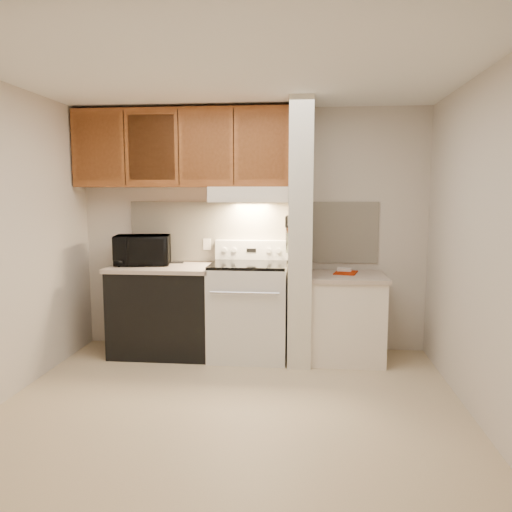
# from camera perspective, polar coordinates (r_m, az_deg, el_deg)

# --- Properties ---
(floor) EXTENTS (3.60, 3.60, 0.00)m
(floor) POSITION_cam_1_polar(r_m,az_deg,el_deg) (4.09, -2.71, -16.45)
(floor) COLOR #CBB48D
(floor) RESTS_ON ground
(ceiling) EXTENTS (3.60, 3.60, 0.00)m
(ceiling) POSITION_cam_1_polar(r_m,az_deg,el_deg) (3.84, -2.94, 20.14)
(ceiling) COLOR white
(ceiling) RESTS_ON wall_back
(wall_back) EXTENTS (3.60, 2.50, 0.02)m
(wall_back) POSITION_cam_1_polar(r_m,az_deg,el_deg) (5.25, -0.43, 2.95)
(wall_back) COLOR beige
(wall_back) RESTS_ON floor
(wall_left) EXTENTS (0.02, 3.00, 2.50)m
(wall_left) POSITION_cam_1_polar(r_m,az_deg,el_deg) (4.40, -26.68, 1.36)
(wall_left) COLOR beige
(wall_left) RESTS_ON floor
(wall_right) EXTENTS (0.02, 3.00, 2.50)m
(wall_right) POSITION_cam_1_polar(r_m,az_deg,el_deg) (3.93, 24.14, 0.88)
(wall_right) COLOR beige
(wall_right) RESTS_ON floor
(backsplash) EXTENTS (2.60, 0.02, 0.63)m
(backsplash) POSITION_cam_1_polar(r_m,az_deg,el_deg) (5.24, -0.44, 2.78)
(backsplash) COLOR #F5E9CE
(backsplash) RESTS_ON wall_back
(range_body) EXTENTS (0.76, 0.65, 0.92)m
(range_body) POSITION_cam_1_polar(r_m,az_deg,el_deg) (5.03, -0.83, -6.35)
(range_body) COLOR silver
(range_body) RESTS_ON floor
(oven_window) EXTENTS (0.50, 0.01, 0.30)m
(oven_window) POSITION_cam_1_polar(r_m,az_deg,el_deg) (4.71, -1.27, -6.78)
(oven_window) COLOR black
(oven_window) RESTS_ON range_body
(oven_handle) EXTENTS (0.65, 0.02, 0.02)m
(oven_handle) POSITION_cam_1_polar(r_m,az_deg,el_deg) (4.63, -1.33, -4.25)
(oven_handle) COLOR silver
(oven_handle) RESTS_ON range_body
(cooktop) EXTENTS (0.74, 0.64, 0.03)m
(cooktop) POSITION_cam_1_polar(r_m,az_deg,el_deg) (4.94, -0.84, -0.99)
(cooktop) COLOR black
(cooktop) RESTS_ON range_body
(range_backguard) EXTENTS (0.76, 0.08, 0.20)m
(range_backguard) POSITION_cam_1_polar(r_m,az_deg,el_deg) (5.21, -0.49, 0.71)
(range_backguard) COLOR silver
(range_backguard) RESTS_ON range_body
(range_display) EXTENTS (0.10, 0.01, 0.04)m
(range_display) POSITION_cam_1_polar(r_m,az_deg,el_deg) (5.16, -0.54, 0.66)
(range_display) COLOR black
(range_display) RESTS_ON range_backguard
(range_knob_left_outer) EXTENTS (0.05, 0.02, 0.05)m
(range_knob_left_outer) POSITION_cam_1_polar(r_m,az_deg,el_deg) (5.20, -3.62, 0.69)
(range_knob_left_outer) COLOR silver
(range_knob_left_outer) RESTS_ON range_backguard
(range_knob_left_inner) EXTENTS (0.05, 0.02, 0.05)m
(range_knob_left_inner) POSITION_cam_1_polar(r_m,az_deg,el_deg) (5.18, -2.52, 0.67)
(range_knob_left_inner) COLOR silver
(range_knob_left_inner) RESTS_ON range_backguard
(range_knob_right_inner) EXTENTS (0.05, 0.02, 0.05)m
(range_knob_right_inner) POSITION_cam_1_polar(r_m,az_deg,el_deg) (5.15, 1.45, 0.63)
(range_knob_right_inner) COLOR silver
(range_knob_right_inner) RESTS_ON range_backguard
(range_knob_right_outer) EXTENTS (0.05, 0.02, 0.05)m
(range_knob_right_outer) POSITION_cam_1_polar(r_m,az_deg,el_deg) (5.14, 2.56, 0.62)
(range_knob_right_outer) COLOR silver
(range_knob_right_outer) RESTS_ON range_backguard
(dishwasher_front) EXTENTS (1.00, 0.63, 0.87)m
(dishwasher_front) POSITION_cam_1_polar(r_m,az_deg,el_deg) (5.22, -10.53, -6.27)
(dishwasher_front) COLOR black
(dishwasher_front) RESTS_ON floor
(left_countertop) EXTENTS (1.04, 0.67, 0.04)m
(left_countertop) POSITION_cam_1_polar(r_m,az_deg,el_deg) (5.13, -10.65, -1.32)
(left_countertop) COLOR #B9A492
(left_countertop) RESTS_ON dishwasher_front
(spoon_rest) EXTENTS (0.23, 0.10, 0.02)m
(spoon_rest) POSITION_cam_1_polar(r_m,az_deg,el_deg) (5.30, -9.50, -0.71)
(spoon_rest) COLOR black
(spoon_rest) RESTS_ON left_countertop
(teal_jar) EXTENTS (0.12, 0.12, 0.11)m
(teal_jar) POSITION_cam_1_polar(r_m,az_deg,el_deg) (5.37, -11.54, -0.15)
(teal_jar) COLOR #2C6B65
(teal_jar) RESTS_ON left_countertop
(outlet) EXTENTS (0.08, 0.01, 0.12)m
(outlet) POSITION_cam_1_polar(r_m,az_deg,el_deg) (5.31, -5.61, 1.34)
(outlet) COLOR white
(outlet) RESTS_ON backsplash
(microwave) EXTENTS (0.61, 0.47, 0.30)m
(microwave) POSITION_cam_1_polar(r_m,az_deg,el_deg) (5.23, -12.83, 0.68)
(microwave) COLOR black
(microwave) RESTS_ON left_countertop
(partition_pillar) EXTENTS (0.22, 0.70, 2.50)m
(partition_pillar) POSITION_cam_1_polar(r_m,az_deg,el_deg) (4.87, 5.13, 2.59)
(partition_pillar) COLOR beige
(partition_pillar) RESTS_ON floor
(pillar_trim) EXTENTS (0.01, 0.70, 0.04)m
(pillar_trim) POSITION_cam_1_polar(r_m,az_deg,el_deg) (4.87, 3.76, 3.20)
(pillar_trim) COLOR brown
(pillar_trim) RESTS_ON partition_pillar
(knife_strip) EXTENTS (0.02, 0.42, 0.04)m
(knife_strip) POSITION_cam_1_polar(r_m,az_deg,el_deg) (4.82, 3.68, 3.39)
(knife_strip) COLOR black
(knife_strip) RESTS_ON partition_pillar
(knife_blade_a) EXTENTS (0.01, 0.03, 0.16)m
(knife_blade_a) POSITION_cam_1_polar(r_m,az_deg,el_deg) (4.68, 3.46, 2.05)
(knife_blade_a) COLOR silver
(knife_blade_a) RESTS_ON knife_strip
(knife_handle_a) EXTENTS (0.02, 0.02, 0.10)m
(knife_handle_a) POSITION_cam_1_polar(r_m,az_deg,el_deg) (4.67, 3.47, 3.89)
(knife_handle_a) COLOR black
(knife_handle_a) RESTS_ON knife_strip
(knife_blade_b) EXTENTS (0.01, 0.04, 0.18)m
(knife_blade_b) POSITION_cam_1_polar(r_m,az_deg,el_deg) (4.74, 3.49, 2.00)
(knife_blade_b) COLOR silver
(knife_blade_b) RESTS_ON knife_strip
(knife_handle_b) EXTENTS (0.02, 0.02, 0.10)m
(knife_handle_b) POSITION_cam_1_polar(r_m,az_deg,el_deg) (4.75, 3.51, 3.94)
(knife_handle_b) COLOR black
(knife_handle_b) RESTS_ON knife_strip
(knife_blade_c) EXTENTS (0.01, 0.04, 0.20)m
(knife_blade_c) POSITION_cam_1_polar(r_m,az_deg,el_deg) (4.82, 3.52, 1.96)
(knife_blade_c) COLOR silver
(knife_blade_c) RESTS_ON knife_strip
(knife_handle_c) EXTENTS (0.02, 0.02, 0.10)m
(knife_handle_c) POSITION_cam_1_polar(r_m,az_deg,el_deg) (4.80, 3.53, 3.98)
(knife_handle_c) COLOR black
(knife_handle_c) RESTS_ON knife_strip
(knife_blade_d) EXTENTS (0.01, 0.04, 0.16)m
(knife_blade_d) POSITION_cam_1_polar(r_m,az_deg,el_deg) (4.92, 3.56, 2.30)
(knife_blade_d) COLOR silver
(knife_blade_d) RESTS_ON knife_strip
(knife_handle_d) EXTENTS (0.02, 0.02, 0.10)m
(knife_handle_d) POSITION_cam_1_polar(r_m,az_deg,el_deg) (4.88, 3.57, 4.03)
(knife_handle_d) COLOR black
(knife_handle_d) RESTS_ON knife_strip
(knife_blade_e) EXTENTS (0.01, 0.04, 0.18)m
(knife_blade_e) POSITION_cam_1_polar(r_m,az_deg,el_deg) (4.97, 3.58, 2.24)
(knife_blade_e) COLOR silver
(knife_blade_e) RESTS_ON knife_strip
(knife_handle_e) EXTENTS (0.02, 0.02, 0.10)m
(knife_handle_e) POSITION_cam_1_polar(r_m,az_deg,el_deg) (4.97, 3.60, 4.09)
(knife_handle_e) COLOR black
(knife_handle_e) RESTS_ON knife_strip
(oven_mitt) EXTENTS (0.03, 0.10, 0.24)m
(oven_mitt) POSITION_cam_1_polar(r_m,az_deg,el_deg) (5.05, 3.63, 1.79)
(oven_mitt) COLOR gray
(oven_mitt) RESTS_ON partition_pillar
(right_cab_base) EXTENTS (0.70, 0.60, 0.81)m
(right_cab_base) POSITION_cam_1_polar(r_m,az_deg,el_deg) (5.03, 10.31, -7.13)
(right_cab_base) COLOR white
(right_cab_base) RESTS_ON floor
(right_countertop) EXTENTS (0.74, 0.64, 0.04)m
(right_countertop) POSITION_cam_1_polar(r_m,az_deg,el_deg) (4.94, 10.42, -2.34)
(right_countertop) COLOR #B9A492
(right_countertop) RESTS_ON right_cab_base
(red_folder) EXTENTS (0.27, 0.32, 0.01)m
(red_folder) POSITION_cam_1_polar(r_m,az_deg,el_deg) (5.03, 10.23, -1.88)
(red_folder) COLOR #9B1E00
(red_folder) RESTS_ON right_countertop
(white_box) EXTENTS (0.15, 0.12, 0.04)m
(white_box) POSITION_cam_1_polar(r_m,az_deg,el_deg) (5.11, 10.05, -1.58)
(white_box) COLOR white
(white_box) RESTS_ON right_countertop
(range_hood) EXTENTS (0.78, 0.44, 0.15)m
(range_hood) POSITION_cam_1_polar(r_m,az_deg,el_deg) (5.01, -0.69, 7.04)
(range_hood) COLOR white
(range_hood) RESTS_ON upper_cabinets
(hood_lip) EXTENTS (0.78, 0.04, 0.06)m
(hood_lip) POSITION_cam_1_polar(r_m,az_deg,el_deg) (4.81, -0.97, 6.50)
(hood_lip) COLOR white
(hood_lip) RESTS_ON range_hood
(upper_cabinets) EXTENTS (2.18, 0.33, 0.77)m
(upper_cabinets) POSITION_cam_1_polar(r_m,az_deg,el_deg) (5.20, -8.40, 12.05)
(upper_cabinets) COLOR brown
(upper_cabinets) RESTS_ON wall_back
(cab_door_a) EXTENTS (0.46, 0.01, 0.63)m
(cab_door_a) POSITION_cam_1_polar(r_m,az_deg,el_deg) (5.30, -17.62, 11.70)
(cab_door_a) COLOR brown
(cab_door_a) RESTS_ON upper_cabinets
(cab_gap_a) EXTENTS (0.01, 0.01, 0.73)m
(cab_gap_a) POSITION_cam_1_polar(r_m,az_deg,el_deg) (5.20, -14.80, 11.89)
(cab_gap_a) COLOR black
(cab_gap_a) RESTS_ON upper_cabinets
(cab_door_b) EXTENTS (0.46, 0.01, 0.63)m
(cab_door_b) POSITION_cam_1_polar(r_m,az_deg,el_deg) (5.12, -11.87, 12.05)
(cab_door_b) COLOR brown
(cab_door_b) RESTS_ON upper_cabinets
(cab_gap_b) EXTENTS (0.01, 0.01, 0.73)m
(cab_gap_b) POSITION_cam_1_polar(r_m,az_deg,el_deg) (5.04, -8.85, 12.20)
(cab_gap_b) COLOR black
(cab_gap_b) RESTS_ON upper_cabinets
(cab_door_c) EXTENTS (0.46, 0.01, 0.63)m
(cab_door_c) POSITION_cam_1_polar(r_m,az_deg,el_deg) (4.98, -5.74, 12.30)
(cab_door_c) COLOR brown
(cab_door_c) RESTS_ON upper_cabinets
(cab_gap_c) EXTENTS (0.01, 0.01, 0.73)m
(cab_gap_c) POSITION_cam_1_polar(r_m,az_deg,el_deg) (4.94, -2.57, 12.38)
(cab_gap_c) COLOR black
(cab_gap_c) RESTS_ON upper_cabinets
(cab_door_d) EXTENTS (0.46, 0.01, 0.63)m
(cab_door_d) POSITION_cam_1_polar(r_m,az_deg,el_deg) (4.91, 0.66, 12.42)
(cab_door_d) COLOR brown
(cab_door_d) RESTS_ON upper_cabinets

